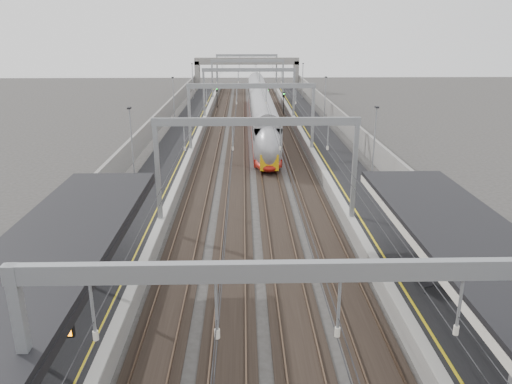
{
  "coord_description": "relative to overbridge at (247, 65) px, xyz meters",
  "views": [
    {
      "loc": [
        -0.8,
        -8.68,
        12.87
      ],
      "look_at": [
        0.0,
        23.15,
        2.37
      ],
      "focal_mm": 35.0,
      "sensor_mm": 36.0,
      "label": 1
    }
  ],
  "objects": [
    {
      "name": "overbridge",
      "position": [
        0.0,
        0.0,
        0.0
      ],
      "size": [
        22.0,
        2.2,
        6.9
      ],
      "color": "gray",
      "rests_on": "ground"
    },
    {
      "name": "wall_right",
      "position": [
        11.2,
        -55.0,
        -3.71
      ],
      "size": [
        0.3,
        120.0,
        3.2
      ],
      "primitive_type": "cube",
      "color": "gray",
      "rests_on": "ground"
    },
    {
      "name": "signal_green",
      "position": [
        -5.2,
        -24.43,
        -2.89
      ],
      "size": [
        0.32,
        0.32,
        3.48
      ],
      "color": "black",
      "rests_on": "ground"
    },
    {
      "name": "platform_left",
      "position": [
        -8.0,
        -55.0,
        -4.81
      ],
      "size": [
        4.0,
        120.0,
        1.0
      ],
      "primitive_type": "cube",
      "color": "black",
      "rests_on": "ground"
    },
    {
      "name": "bench",
      "position": [
        7.55,
        -87.41,
        -3.72
      ],
      "size": [
        1.03,
        1.97,
        0.99
      ],
      "color": "black",
      "rests_on": "platform_right"
    },
    {
      "name": "wall_left",
      "position": [
        -11.2,
        -55.0,
        -3.71
      ],
      "size": [
        0.3,
        120.0,
        3.2
      ],
      "primitive_type": "cube",
      "color": "gray",
      "rests_on": "ground"
    },
    {
      "name": "platform_right",
      "position": [
        8.0,
        -55.0,
        -4.81
      ],
      "size": [
        4.0,
        120.0,
        1.0
      ],
      "primitive_type": "cube",
      "color": "black",
      "rests_on": "ground"
    },
    {
      "name": "tracks",
      "position": [
        0.0,
        -55.0,
        -5.26
      ],
      "size": [
        11.4,
        140.0,
        0.2
      ],
      "color": "black",
      "rests_on": "ground"
    },
    {
      "name": "signal_red_near",
      "position": [
        3.2,
        -27.41,
        -2.89
      ],
      "size": [
        0.32,
        0.32,
        3.48
      ],
      "color": "black",
      "rests_on": "ground"
    },
    {
      "name": "overhead_line",
      "position": [
        0.0,
        -48.38,
        0.83
      ],
      "size": [
        13.0,
        140.0,
        6.6
      ],
      "color": "gray",
      "rests_on": "platform_left"
    },
    {
      "name": "signal_red_far",
      "position": [
        5.4,
        -31.59,
        -2.89
      ],
      "size": [
        0.32,
        0.32,
        3.48
      ],
      "color": "black",
      "rests_on": "ground"
    },
    {
      "name": "train",
      "position": [
        1.5,
        -42.53,
        -3.23
      ],
      "size": [
        2.68,
        48.78,
        4.23
      ],
      "color": "#A0170E",
      "rests_on": "ground"
    }
  ]
}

